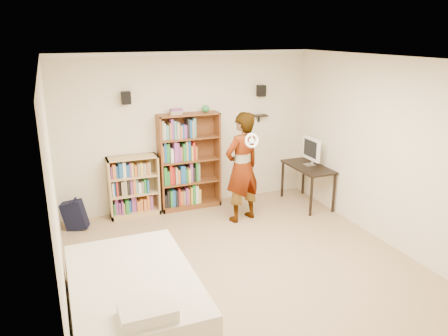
# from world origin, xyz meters

# --- Properties ---
(ground) EXTENTS (4.50, 5.00, 0.01)m
(ground) POSITION_xyz_m (0.00, 0.00, 0.00)
(ground) COLOR tan
(ground) RESTS_ON ground
(room_shell) EXTENTS (4.52, 5.02, 2.71)m
(room_shell) POSITION_xyz_m (0.00, 0.00, 1.76)
(room_shell) COLOR silver
(room_shell) RESTS_ON ground
(crown_molding) EXTENTS (4.50, 5.00, 0.06)m
(crown_molding) POSITION_xyz_m (0.00, 0.00, 2.67)
(crown_molding) COLOR white
(crown_molding) RESTS_ON room_shell
(speaker_left) EXTENTS (0.14, 0.12, 0.20)m
(speaker_left) POSITION_xyz_m (-1.05, 2.40, 2.00)
(speaker_left) COLOR black
(speaker_left) RESTS_ON room_shell
(speaker_right) EXTENTS (0.14, 0.12, 0.20)m
(speaker_right) POSITION_xyz_m (1.35, 2.40, 2.00)
(speaker_right) COLOR black
(speaker_right) RESTS_ON room_shell
(wall_shelf) EXTENTS (0.25, 0.16, 0.02)m
(wall_shelf) POSITION_xyz_m (1.35, 2.41, 1.55)
(wall_shelf) COLOR black
(wall_shelf) RESTS_ON room_shell
(tall_bookshelf) EXTENTS (1.07, 0.31, 1.69)m
(tall_bookshelf) POSITION_xyz_m (-0.04, 2.34, 0.85)
(tall_bookshelf) COLOR brown
(tall_bookshelf) RESTS_ON ground
(low_bookshelf) EXTENTS (0.83, 0.31, 1.04)m
(low_bookshelf) POSITION_xyz_m (-1.03, 2.34, 0.52)
(low_bookshelf) COLOR tan
(low_bookshelf) RESTS_ON ground
(computer_desk) EXTENTS (0.53, 1.07, 0.73)m
(computer_desk) POSITION_xyz_m (1.96, 1.69, 0.36)
(computer_desk) COLOR black
(computer_desk) RESTS_ON ground
(imac) EXTENTS (0.16, 0.50, 0.49)m
(imac) POSITION_xyz_m (2.01, 1.72, 0.97)
(imac) COLOR white
(imac) RESTS_ON computer_desk
(daybed) EXTENTS (1.33, 2.05, 0.61)m
(daybed) POSITION_xyz_m (-1.56, -0.43, 0.30)
(daybed) COLOR beige
(daybed) RESTS_ON ground
(person) EXTENTS (0.76, 0.61, 1.82)m
(person) POSITION_xyz_m (0.59, 1.50, 0.91)
(person) COLOR black
(person) RESTS_ON ground
(wii_wheel) EXTENTS (0.23, 0.09, 0.23)m
(wii_wheel) POSITION_xyz_m (0.59, 1.16, 1.43)
(wii_wheel) COLOR white
(wii_wheel) RESTS_ON person
(navy_bag) EXTENTS (0.42, 0.35, 0.49)m
(navy_bag) POSITION_xyz_m (-2.02, 2.13, 0.24)
(navy_bag) COLOR black
(navy_bag) RESTS_ON ground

